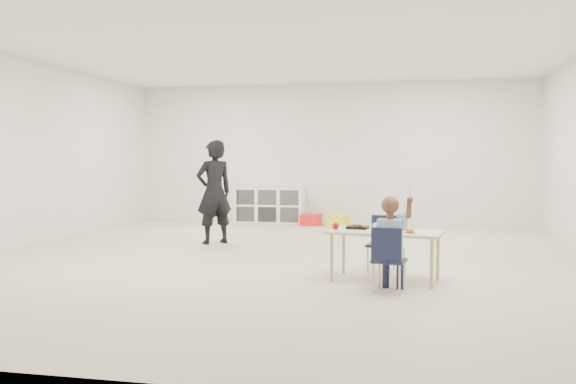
% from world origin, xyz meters
% --- Properties ---
extents(room, '(9.00, 9.02, 2.80)m').
position_xyz_m(room, '(0.00, 0.00, 1.40)').
color(room, beige).
rests_on(room, ground).
extents(table, '(1.22, 0.75, 0.53)m').
position_xyz_m(table, '(1.39, -1.27, 0.27)').
color(table, beige).
rests_on(table, ground).
extents(chair_near, '(0.35, 0.33, 0.63)m').
position_xyz_m(chair_near, '(1.45, -1.79, 0.32)').
color(chair_near, '#111633').
rests_on(chair_near, ground).
extents(chair_far, '(0.35, 0.33, 0.63)m').
position_xyz_m(chair_far, '(1.32, -0.75, 0.32)').
color(chair_far, '#111633').
rests_on(chair_far, ground).
extents(child, '(0.48, 0.48, 0.99)m').
position_xyz_m(child, '(1.45, -1.79, 0.50)').
color(child, '#9AB1D1').
rests_on(child, chair_near).
extents(lunch_tray_near, '(0.24, 0.19, 0.03)m').
position_xyz_m(lunch_tray_near, '(1.46, -1.22, 0.54)').
color(lunch_tray_near, black).
rests_on(lunch_tray_near, table).
extents(lunch_tray_far, '(0.24, 0.19, 0.03)m').
position_xyz_m(lunch_tray_far, '(1.09, -1.13, 0.54)').
color(lunch_tray_far, black).
rests_on(lunch_tray_far, table).
extents(milk_carton, '(0.08, 0.08, 0.10)m').
position_xyz_m(milk_carton, '(1.39, -1.39, 0.58)').
color(milk_carton, white).
rests_on(milk_carton, table).
extents(bread_roll, '(0.09, 0.09, 0.07)m').
position_xyz_m(bread_roll, '(1.64, -1.40, 0.56)').
color(bread_roll, tan).
rests_on(bread_roll, table).
extents(apple_near, '(0.07, 0.07, 0.07)m').
position_xyz_m(apple_near, '(1.29, -1.20, 0.56)').
color(apple_near, maroon).
rests_on(apple_near, table).
extents(apple_far, '(0.07, 0.07, 0.07)m').
position_xyz_m(apple_far, '(0.86, -1.22, 0.56)').
color(apple_far, maroon).
rests_on(apple_far, table).
extents(cubby_shelf, '(1.40, 0.40, 0.70)m').
position_xyz_m(cubby_shelf, '(-1.20, 4.28, 0.35)').
color(cubby_shelf, white).
rests_on(cubby_shelf, ground).
extents(adult, '(0.67, 0.66, 1.56)m').
position_xyz_m(adult, '(-1.29, 1.10, 0.78)').
color(adult, black).
rests_on(adult, ground).
extents(bin_red, '(0.38, 0.47, 0.22)m').
position_xyz_m(bin_red, '(-0.29, 3.98, 0.11)').
color(bin_red, red).
rests_on(bin_red, ground).
extents(bin_yellow, '(0.41, 0.49, 0.22)m').
position_xyz_m(bin_yellow, '(0.26, 3.88, 0.11)').
color(bin_yellow, yellow).
rests_on(bin_yellow, ground).
extents(bin_blue, '(0.44, 0.53, 0.23)m').
position_xyz_m(bin_blue, '(1.27, 3.80, 0.11)').
color(bin_blue, '#1930BE').
rests_on(bin_blue, ground).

